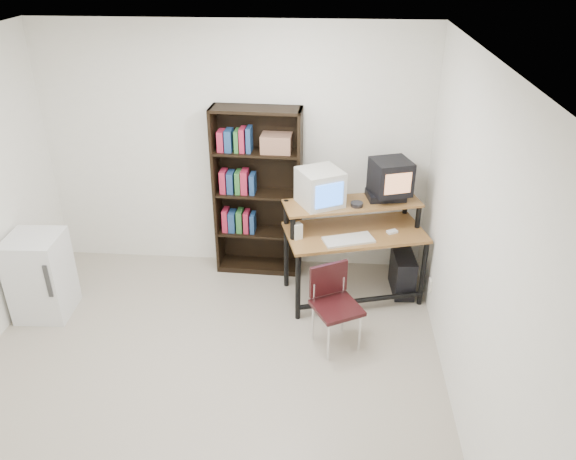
# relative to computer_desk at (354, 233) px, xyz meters

# --- Properties ---
(floor) EXTENTS (4.00, 4.00, 0.01)m
(floor) POSITION_rel_computer_desk_xyz_m (-1.24, -1.40, -0.71)
(floor) COLOR #B5AA96
(floor) RESTS_ON ground
(ceiling) EXTENTS (4.00, 4.00, 0.01)m
(ceiling) POSITION_rel_computer_desk_xyz_m (-1.24, -1.40, 1.90)
(ceiling) COLOR white
(ceiling) RESTS_ON back_wall
(back_wall) EXTENTS (4.00, 0.01, 2.60)m
(back_wall) POSITION_rel_computer_desk_xyz_m (-1.24, 0.60, 0.60)
(back_wall) COLOR white
(back_wall) RESTS_ON floor
(right_wall) EXTENTS (0.01, 4.00, 2.60)m
(right_wall) POSITION_rel_computer_desk_xyz_m (0.76, -1.40, 0.60)
(right_wall) COLOR white
(right_wall) RESTS_ON floor
(computer_desk) EXTENTS (1.46, 0.99, 0.98)m
(computer_desk) POSITION_rel_computer_desk_xyz_m (0.00, 0.00, 0.00)
(computer_desk) COLOR olive
(computer_desk) RESTS_ON floor
(crt_monitor) EXTENTS (0.51, 0.51, 0.36)m
(crt_monitor) POSITION_rel_computer_desk_xyz_m (-0.34, 0.05, 0.45)
(crt_monitor) COLOR beige
(crt_monitor) RESTS_ON computer_desk
(vcr) EXTENTS (0.40, 0.32, 0.08)m
(vcr) POSITION_rel_computer_desk_xyz_m (0.30, 0.23, 0.31)
(vcr) COLOR black
(vcr) RESTS_ON computer_desk
(crt_tv) EXTENTS (0.44, 0.44, 0.33)m
(crt_tv) POSITION_rel_computer_desk_xyz_m (0.33, 0.21, 0.51)
(crt_tv) COLOR black
(crt_tv) RESTS_ON vcr
(cd_spindle) EXTENTS (0.13, 0.13, 0.05)m
(cd_spindle) POSITION_rel_computer_desk_xyz_m (0.01, 0.02, 0.29)
(cd_spindle) COLOR #26262B
(cd_spindle) RESTS_ON computer_desk
(keyboard) EXTENTS (0.51, 0.35, 0.03)m
(keyboard) POSITION_rel_computer_desk_xyz_m (-0.06, -0.22, 0.04)
(keyboard) COLOR beige
(keyboard) RESTS_ON computer_desk
(mousepad) EXTENTS (0.23, 0.19, 0.01)m
(mousepad) POSITION_rel_computer_desk_xyz_m (0.37, -0.05, 0.02)
(mousepad) COLOR black
(mousepad) RESTS_ON computer_desk
(mouse) EXTENTS (0.12, 0.10, 0.03)m
(mouse) POSITION_rel_computer_desk_xyz_m (0.36, -0.03, 0.04)
(mouse) COLOR white
(mouse) RESTS_ON mousepad
(desk_speaker) EXTENTS (0.11, 0.11, 0.17)m
(desk_speaker) POSITION_rel_computer_desk_xyz_m (-0.54, -0.21, 0.10)
(desk_speaker) COLOR beige
(desk_speaker) RESTS_ON computer_desk
(pc_tower) EXTENTS (0.23, 0.46, 0.42)m
(pc_tower) POSITION_rel_computer_desk_xyz_m (0.52, 0.09, -0.49)
(pc_tower) COLOR black
(pc_tower) RESTS_ON floor
(school_chair) EXTENTS (0.51, 0.51, 0.76)m
(school_chair) POSITION_rel_computer_desk_xyz_m (-0.19, -0.79, -0.24)
(school_chair) COLOR black
(school_chair) RESTS_ON floor
(bookshelf) EXTENTS (0.91, 0.34, 1.80)m
(bookshelf) POSITION_rel_computer_desk_xyz_m (-1.00, 0.45, 0.22)
(bookshelf) COLOR black
(bookshelf) RESTS_ON floor
(mini_fridge) EXTENTS (0.51, 0.51, 0.83)m
(mini_fridge) POSITION_rel_computer_desk_xyz_m (-2.96, -0.55, -0.29)
(mini_fridge) COLOR silver
(mini_fridge) RESTS_ON floor
(wall_outlet) EXTENTS (0.02, 0.08, 0.12)m
(wall_outlet) POSITION_rel_computer_desk_xyz_m (0.74, -0.25, -0.40)
(wall_outlet) COLOR beige
(wall_outlet) RESTS_ON right_wall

